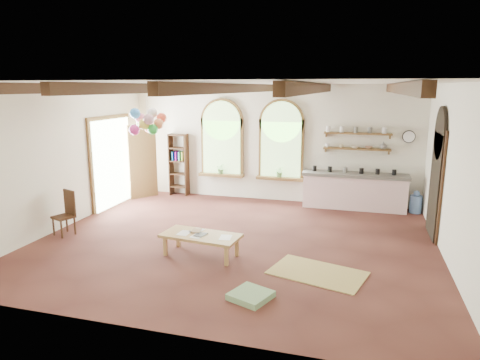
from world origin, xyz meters
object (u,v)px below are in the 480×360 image
(side_chair, at_px, (65,222))
(balloon_cluster, at_px, (147,122))
(kitchen_counter, at_px, (354,191))
(coffee_table, at_px, (201,237))

(side_chair, distance_m, balloon_cluster, 2.87)
(kitchen_counter, bearing_deg, side_chair, -147.29)
(kitchen_counter, distance_m, coffee_table, 4.93)
(kitchen_counter, distance_m, side_chair, 7.06)
(coffee_table, bearing_deg, kitchen_counter, 56.80)
(coffee_table, bearing_deg, balloon_cluster, 136.88)
(kitchen_counter, distance_m, balloon_cluster, 5.54)
(kitchen_counter, height_order, side_chair, side_chair)
(coffee_table, xyz_separation_m, side_chair, (-3.24, 0.31, -0.09))
(kitchen_counter, xyz_separation_m, balloon_cluster, (-4.71, -2.25, 1.86))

